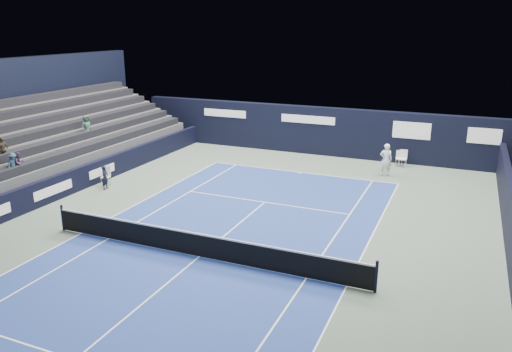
% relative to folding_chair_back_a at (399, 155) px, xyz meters
% --- Properties ---
extents(ground, '(48.00, 48.00, 0.00)m').
position_rel_folding_chair_back_a_xyz_m(ground, '(-4.96, -13.83, -0.60)').
color(ground, '#526256').
rests_on(ground, ground).
extents(court_surface, '(10.97, 23.77, 0.01)m').
position_rel_folding_chair_back_a_xyz_m(court_surface, '(-4.96, -15.83, -0.59)').
color(court_surface, navy).
rests_on(court_surface, ground).
extents(enclosure_wall_right, '(0.30, 22.00, 1.80)m').
position_rel_folding_chair_back_a_xyz_m(enclosure_wall_right, '(5.54, -9.83, 0.30)').
color(enclosure_wall_right, black).
rests_on(enclosure_wall_right, ground).
extents(folding_chair_back_a, '(0.44, 0.46, 0.90)m').
position_rel_folding_chair_back_a_xyz_m(folding_chair_back_a, '(0.00, 0.00, 0.00)').
color(folding_chair_back_a, white).
rests_on(folding_chair_back_a, ground).
extents(folding_chair_back_b, '(0.48, 0.46, 1.03)m').
position_rel_folding_chair_back_a_xyz_m(folding_chair_back_b, '(0.25, -0.31, -0.01)').
color(folding_chair_back_b, silver).
rests_on(folding_chair_back_b, ground).
extents(line_judge_chair, '(0.57, 0.56, 1.00)m').
position_rel_folding_chair_back_a_xyz_m(line_judge_chair, '(-13.75, -10.19, -0.03)').
color(line_judge_chair, silver).
rests_on(line_judge_chair, ground).
extents(line_judge, '(0.35, 0.49, 1.24)m').
position_rel_folding_chair_back_a_xyz_m(line_judge, '(-13.33, -10.78, 0.02)').
color(line_judge, black).
rests_on(line_judge, ground).
extents(court_markings, '(11.03, 23.83, 0.00)m').
position_rel_folding_chair_back_a_xyz_m(court_markings, '(-4.96, -15.83, -0.59)').
color(court_markings, white).
rests_on(court_markings, court_surface).
extents(tennis_net, '(12.90, 0.10, 1.10)m').
position_rel_folding_chair_back_a_xyz_m(tennis_net, '(-4.96, -15.83, -0.09)').
color(tennis_net, black).
rests_on(tennis_net, ground).
extents(back_sponsor_wall, '(26.00, 0.63, 3.10)m').
position_rel_folding_chair_back_a_xyz_m(back_sponsor_wall, '(-4.96, 0.66, 0.96)').
color(back_sponsor_wall, black).
rests_on(back_sponsor_wall, ground).
extents(side_barrier_left, '(0.33, 22.00, 1.20)m').
position_rel_folding_chair_back_a_xyz_m(side_barrier_left, '(-14.46, -9.86, 0.00)').
color(side_barrier_left, black).
rests_on(side_barrier_left, ground).
extents(spectator_stand, '(6.00, 18.00, 6.40)m').
position_rel_folding_chair_back_a_xyz_m(spectator_stand, '(-18.24, -8.85, 1.36)').
color(spectator_stand, '#444446').
rests_on(spectator_stand, ground).
extents(tennis_player, '(0.76, 0.91, 1.85)m').
position_rel_folding_chair_back_a_xyz_m(tennis_player, '(-0.41, -2.62, 0.33)').
color(tennis_player, white).
rests_on(tennis_player, ground).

